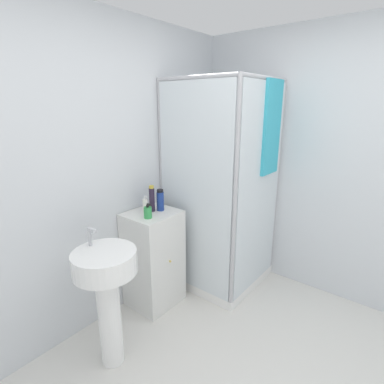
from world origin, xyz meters
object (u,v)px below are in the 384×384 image
object	(u,v)px
soap_dispenser	(148,212)
shampoo_bottle_blue	(160,200)
shampoo_bottle_tall_black	(152,199)
lotion_bottle_white	(145,206)
sink	(107,285)

from	to	relation	value
soap_dispenser	shampoo_bottle_blue	distance (m)	0.21
soap_dispenser	shampoo_bottle_tall_black	size ratio (longest dim) A/B	0.55
shampoo_bottle_tall_black	lotion_bottle_white	xyz separation A→B (m)	(-0.07, 0.01, -0.05)
shampoo_bottle_tall_black	shampoo_bottle_blue	bearing A→B (deg)	-34.04
sink	shampoo_bottle_blue	xyz separation A→B (m)	(0.77, 0.24, 0.36)
shampoo_bottle_tall_black	lotion_bottle_white	bearing A→B (deg)	170.16
sink	shampoo_bottle_blue	size ratio (longest dim) A/B	5.28
sink	shampoo_bottle_tall_black	xyz separation A→B (m)	(0.71, 0.28, 0.38)
lotion_bottle_white	shampoo_bottle_tall_black	bearing A→B (deg)	-9.84
sink	shampoo_bottle_tall_black	world-z (taller)	shampoo_bottle_tall_black
soap_dispenser	shampoo_bottle_tall_black	bearing A→B (deg)	33.66
sink	shampoo_bottle_blue	bearing A→B (deg)	17.18
sink	soap_dispenser	xyz separation A→B (m)	(0.57, 0.19, 0.32)
soap_dispenser	sink	bearing A→B (deg)	-161.84
soap_dispenser	lotion_bottle_white	distance (m)	0.13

